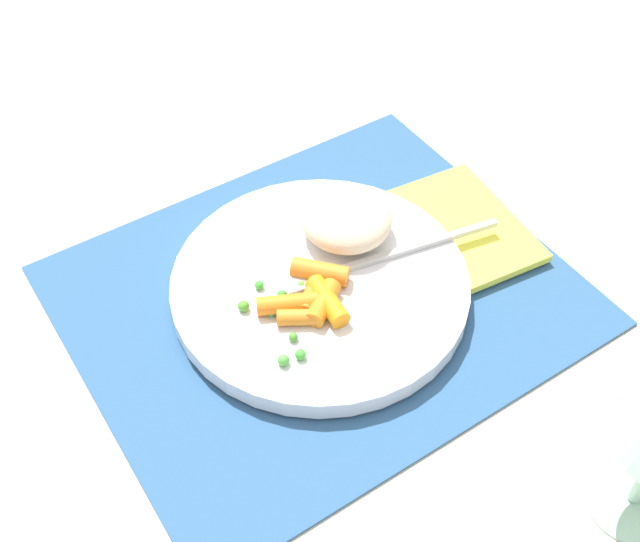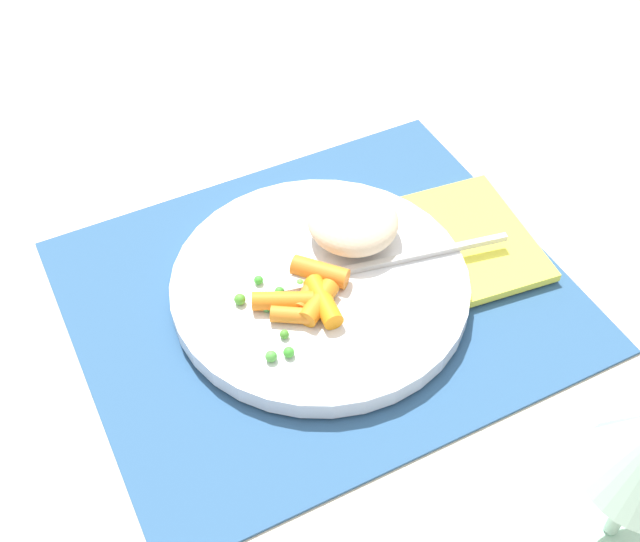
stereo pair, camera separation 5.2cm
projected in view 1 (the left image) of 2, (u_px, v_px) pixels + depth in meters
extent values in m
plane|color=beige|center=(320.00, 296.00, 0.71)|extent=(2.40, 2.40, 0.00)
cube|color=#2D5684|center=(320.00, 294.00, 0.71)|extent=(0.42, 0.35, 0.01)
cylinder|color=white|center=(320.00, 285.00, 0.70)|extent=(0.26, 0.26, 0.02)
ellipsoid|color=beige|center=(346.00, 219.00, 0.72)|extent=(0.08, 0.08, 0.04)
cylinder|color=orange|center=(319.00, 271.00, 0.69)|extent=(0.05, 0.05, 0.02)
cylinder|color=orange|center=(311.00, 293.00, 0.68)|extent=(0.04, 0.04, 0.01)
cylinder|color=orange|center=(299.00, 317.00, 0.66)|extent=(0.04, 0.03, 0.01)
cylinder|color=orange|center=(323.00, 303.00, 0.67)|extent=(0.04, 0.04, 0.02)
cylinder|color=orange|center=(328.00, 301.00, 0.67)|extent=(0.02, 0.05, 0.02)
cylinder|color=orange|center=(287.00, 304.00, 0.67)|extent=(0.05, 0.04, 0.02)
sphere|color=#58B534|center=(324.00, 306.00, 0.67)|extent=(0.01, 0.01, 0.01)
sphere|color=green|center=(309.00, 304.00, 0.67)|extent=(0.01, 0.01, 0.01)
sphere|color=green|center=(300.00, 354.00, 0.64)|extent=(0.01, 0.01, 0.01)
sphere|color=green|center=(282.00, 295.00, 0.68)|extent=(0.01, 0.01, 0.01)
sphere|color=#4C9234|center=(319.00, 308.00, 0.67)|extent=(0.01, 0.01, 0.01)
sphere|color=green|center=(272.00, 311.00, 0.67)|extent=(0.01, 0.01, 0.01)
sphere|color=#50AF44|center=(283.00, 360.00, 0.63)|extent=(0.01, 0.01, 0.01)
sphere|color=#4A9731|center=(293.00, 337.00, 0.65)|extent=(0.01, 0.01, 0.01)
sphere|color=#4FA431|center=(243.00, 306.00, 0.67)|extent=(0.01, 0.01, 0.01)
sphere|color=#57B73F|center=(304.00, 288.00, 0.69)|extent=(0.01, 0.01, 0.01)
sphere|color=green|center=(313.00, 278.00, 0.69)|extent=(0.01, 0.01, 0.01)
sphere|color=green|center=(259.00, 285.00, 0.69)|extent=(0.01, 0.01, 0.01)
cube|color=#BCBCBC|center=(307.00, 280.00, 0.69)|extent=(0.05, 0.02, 0.01)
cube|color=#BCBCBC|center=(416.00, 247.00, 0.72)|extent=(0.16, 0.04, 0.01)
cylinder|color=#B2E0CC|center=(633.00, 498.00, 0.58)|extent=(0.07, 0.07, 0.00)
cube|color=#EAE54C|center=(463.00, 226.00, 0.76)|extent=(0.11, 0.15, 0.01)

